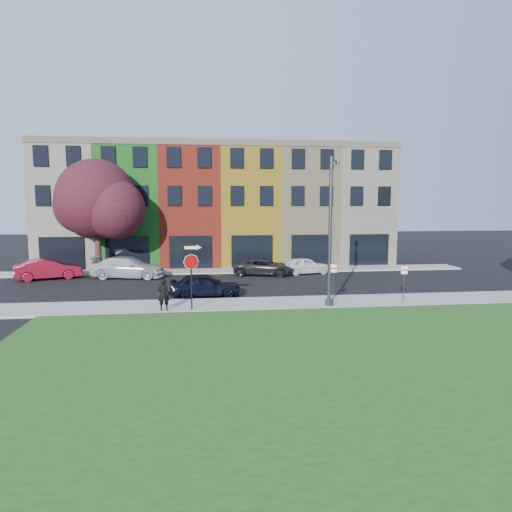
{
  "coord_description": "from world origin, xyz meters",
  "views": [
    {
      "loc": [
        -4.08,
        -20.91,
        5.58
      ],
      "look_at": [
        -1.11,
        4.0,
        2.55
      ],
      "focal_mm": 32.0,
      "sensor_mm": 36.0,
      "label": 1
    }
  ],
  "objects": [
    {
      "name": "parking_sign_b",
      "position": [
        6.76,
        2.31,
        1.4
      ],
      "size": [
        0.3,
        0.16,
        2.04
      ],
      "rotation": [
        0.0,
        0.0,
        -0.4
      ],
      "color": "#414346",
      "rests_on": "sidewalk_near"
    },
    {
      "name": "ground",
      "position": [
        0.0,
        0.0,
        0.0
      ],
      "size": [
        120.0,
        120.0,
        0.0
      ],
      "primitive_type": "plane",
      "color": "black",
      "rests_on": "ground"
    },
    {
      "name": "parking_sign_a",
      "position": [
        2.7,
        1.89,
        1.55
      ],
      "size": [
        0.31,
        0.12,
        2.3
      ],
      "rotation": [
        0.0,
        0.0,
        -0.28
      ],
      "color": "#414346",
      "rests_on": "sidewalk_near"
    },
    {
      "name": "sidewalk_far",
      "position": [
        -3.0,
        15.0,
        0.06
      ],
      "size": [
        40.0,
        2.4,
        0.12
      ],
      "primitive_type": "cube",
      "color": "gray",
      "rests_on": "ground"
    },
    {
      "name": "parked_car_silver",
      "position": [
        -9.47,
        12.84,
        0.77
      ],
      "size": [
        3.69,
        5.95,
        1.55
      ],
      "primitive_type": "imported",
      "rotation": [
        0.0,
        0.0,
        1.43
      ],
      "color": "silver",
      "rests_on": "ground"
    },
    {
      "name": "rowhouse_block",
      "position": [
        -2.5,
        21.18,
        4.99
      ],
      "size": [
        30.0,
        10.12,
        10.0
      ],
      "color": "beige",
      "rests_on": "ground"
    },
    {
      "name": "parked_car_dark",
      "position": [
        0.55,
        12.94,
        0.64
      ],
      "size": [
        4.26,
        5.59,
        1.28
      ],
      "primitive_type": "imported",
      "rotation": [
        0.0,
        0.0,
        1.33
      ],
      "color": "black",
      "rests_on": "ground"
    },
    {
      "name": "tree_purple",
      "position": [
        -11.75,
        14.54,
        5.59
      ],
      "size": [
        7.08,
        6.2,
        8.57
      ],
      "color": "black",
      "rests_on": "sidewalk_far"
    },
    {
      "name": "parked_car_red",
      "position": [
        -15.03,
        12.89,
        0.74
      ],
      "size": [
        4.33,
        5.45,
        1.48
      ],
      "primitive_type": "imported",
      "rotation": [
        0.0,
        0.0,
        1.9
      ],
      "color": "maroon",
      "rests_on": "ground"
    },
    {
      "name": "stop_sign",
      "position": [
        -4.64,
        1.97,
        2.47
      ],
      "size": [
        1.05,
        0.12,
        3.32
      ],
      "rotation": [
        0.0,
        0.0,
        -0.06
      ],
      "color": "black",
      "rests_on": "sidewalk_near"
    },
    {
      "name": "sedan_near",
      "position": [
        -3.94,
        5.57,
        0.7
      ],
      "size": [
        1.76,
        4.15,
        1.4
      ],
      "primitive_type": "imported",
      "rotation": [
        0.0,
        0.0,
        1.58
      ],
      "color": "black",
      "rests_on": "ground"
    },
    {
      "name": "street_lamp",
      "position": [
        2.59,
        2.18,
        4.01
      ],
      "size": [
        1.28,
        2.42,
        7.7
      ],
      "rotation": [
        0.0,
        0.0,
        -0.42
      ],
      "color": "#414346",
      "rests_on": "sidewalk_near"
    },
    {
      "name": "man",
      "position": [
        -6.03,
        1.9,
        0.93
      ],
      "size": [
        0.61,
        0.42,
        1.62
      ],
      "primitive_type": "imported",
      "rotation": [
        0.0,
        0.0,
        3.11
      ],
      "color": "black",
      "rests_on": "sidewalk_near"
    },
    {
      "name": "parked_car_white",
      "position": [
        3.8,
        13.12,
        0.64
      ],
      "size": [
        2.61,
        4.21,
        1.28
      ],
      "primitive_type": "imported",
      "rotation": [
        0.0,
        0.0,
        1.72
      ],
      "color": "white",
      "rests_on": "ground"
    },
    {
      "name": "sidewalk_near",
      "position": [
        2.0,
        3.0,
        0.06
      ],
      "size": [
        40.0,
        3.0,
        0.12
      ],
      "primitive_type": "cube",
      "color": "gray",
      "rests_on": "ground"
    }
  ]
}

